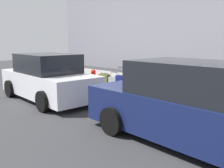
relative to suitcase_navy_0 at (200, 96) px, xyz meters
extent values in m
plane|color=#333335|center=(3.75, 0.68, -0.48)|extent=(40.00, 40.00, 0.00)
cube|color=gray|center=(3.75, -1.82, -0.41)|extent=(18.00, 5.00, 0.14)
cube|color=navy|center=(0.00, 0.00, 0.00)|extent=(0.50, 0.28, 0.68)
cube|color=black|center=(0.00, 0.00, 0.00)|extent=(0.50, 0.07, 0.69)
cylinder|color=gray|center=(-0.21, 0.01, 0.49)|extent=(0.02, 0.02, 0.30)
cylinder|color=gray|center=(0.21, -0.01, 0.49)|extent=(0.02, 0.02, 0.30)
cylinder|color=black|center=(0.00, 0.00, 0.64)|extent=(0.43, 0.05, 0.02)
cylinder|color=black|center=(-0.22, 0.01, -0.32)|extent=(0.05, 0.02, 0.04)
cylinder|color=black|center=(0.22, -0.01, -0.32)|extent=(0.05, 0.02, 0.04)
cube|color=#9EA0A8|center=(0.48, -0.01, -0.02)|extent=(0.35, 0.20, 0.63)
cube|color=black|center=(0.48, -0.01, -0.02)|extent=(0.35, 0.04, 0.65)
cylinder|color=gray|center=(0.33, -0.01, 0.42)|extent=(0.02, 0.02, 0.26)
cylinder|color=gray|center=(0.62, -0.01, 0.42)|extent=(0.02, 0.02, 0.26)
cylinder|color=black|center=(0.48, -0.01, 0.55)|extent=(0.29, 0.03, 0.02)
cylinder|color=black|center=(0.33, -0.01, -0.32)|extent=(0.04, 0.02, 0.04)
cylinder|color=black|center=(0.62, -0.01, -0.32)|extent=(0.04, 0.02, 0.04)
cube|color=#59601E|center=(0.91, 0.10, -0.07)|extent=(0.42, 0.20, 0.53)
cube|color=black|center=(0.91, 0.10, -0.07)|extent=(0.42, 0.06, 0.54)
cylinder|color=gray|center=(0.74, 0.10, 0.29)|extent=(0.02, 0.02, 0.19)
cylinder|color=gray|center=(1.09, 0.09, 0.29)|extent=(0.02, 0.02, 0.19)
cylinder|color=black|center=(0.91, 0.10, 0.39)|extent=(0.35, 0.04, 0.02)
cylinder|color=black|center=(0.73, 0.10, -0.32)|extent=(0.04, 0.02, 0.04)
cylinder|color=black|center=(1.10, 0.09, -0.32)|extent=(0.04, 0.02, 0.04)
cube|color=#0F606B|center=(1.36, 0.01, -0.04)|extent=(0.36, 0.20, 0.61)
cube|color=black|center=(1.36, 0.01, -0.04)|extent=(0.36, 0.04, 0.62)
cylinder|color=gray|center=(1.21, 0.00, 0.37)|extent=(0.02, 0.02, 0.21)
cylinder|color=gray|center=(1.50, 0.01, 0.37)|extent=(0.02, 0.02, 0.21)
cylinder|color=black|center=(1.36, 0.01, 0.48)|extent=(0.29, 0.03, 0.02)
cylinder|color=black|center=(1.21, 0.00, -0.32)|extent=(0.04, 0.02, 0.04)
cylinder|color=black|center=(1.51, 0.01, -0.32)|extent=(0.04, 0.02, 0.04)
cube|color=black|center=(1.78, 0.04, 0.00)|extent=(0.40, 0.23, 0.68)
cube|color=black|center=(1.78, 0.04, 0.00)|extent=(0.40, 0.07, 0.69)
cylinder|color=gray|center=(1.62, 0.05, 0.36)|extent=(0.02, 0.02, 0.04)
cylinder|color=gray|center=(1.95, 0.03, 0.36)|extent=(0.02, 0.02, 0.04)
cylinder|color=black|center=(1.78, 0.04, 0.38)|extent=(0.33, 0.05, 0.02)
cylinder|color=black|center=(1.62, 0.05, -0.32)|extent=(0.05, 0.02, 0.04)
cylinder|color=black|center=(1.95, 0.03, -0.32)|extent=(0.05, 0.02, 0.04)
cube|color=maroon|center=(2.22, 0.09, -0.02)|extent=(0.38, 0.23, 0.64)
cube|color=black|center=(2.22, 0.09, -0.02)|extent=(0.37, 0.07, 0.65)
cylinder|color=gray|center=(2.07, 0.08, 0.41)|extent=(0.02, 0.02, 0.22)
cylinder|color=gray|center=(2.37, 0.10, 0.41)|extent=(0.02, 0.02, 0.22)
cylinder|color=black|center=(2.22, 0.09, 0.52)|extent=(0.31, 0.05, 0.02)
cylinder|color=black|center=(2.06, 0.08, -0.32)|extent=(0.05, 0.02, 0.04)
cylinder|color=black|center=(2.38, 0.10, -0.32)|extent=(0.05, 0.02, 0.04)
cube|color=red|center=(2.65, 0.07, 0.02)|extent=(0.39, 0.20, 0.73)
cube|color=black|center=(2.65, 0.07, 0.02)|extent=(0.39, 0.04, 0.75)
cylinder|color=gray|center=(2.49, 0.07, 0.41)|extent=(0.02, 0.02, 0.04)
cylinder|color=gray|center=(2.82, 0.07, 0.41)|extent=(0.02, 0.02, 0.04)
cylinder|color=black|center=(2.65, 0.07, 0.43)|extent=(0.33, 0.03, 0.02)
cylinder|color=black|center=(2.49, 0.07, -0.32)|extent=(0.04, 0.02, 0.04)
cylinder|color=black|center=(2.82, 0.07, -0.32)|extent=(0.04, 0.02, 0.04)
cube|color=navy|center=(3.09, 0.13, -0.01)|extent=(0.39, 0.25, 0.66)
cube|color=black|center=(3.09, 0.13, -0.01)|extent=(0.39, 0.07, 0.67)
cylinder|color=gray|center=(2.94, 0.15, 0.47)|extent=(0.02, 0.02, 0.31)
cylinder|color=gray|center=(3.25, 0.12, 0.47)|extent=(0.02, 0.02, 0.31)
cylinder|color=black|center=(3.09, 0.13, 0.63)|extent=(0.32, 0.05, 0.02)
cylinder|color=black|center=(2.93, 0.15, -0.32)|extent=(0.05, 0.02, 0.04)
cylinder|color=black|center=(3.26, 0.12, -0.32)|extent=(0.05, 0.02, 0.04)
cube|color=#9EA0A8|center=(3.53, 0.06, -0.07)|extent=(0.40, 0.26, 0.55)
cube|color=black|center=(3.53, 0.06, -0.07)|extent=(0.39, 0.07, 0.56)
cylinder|color=gray|center=(3.37, 0.05, 0.30)|extent=(0.02, 0.02, 0.19)
cylinder|color=gray|center=(3.69, 0.07, 0.30)|extent=(0.02, 0.02, 0.19)
cylinder|color=black|center=(3.53, 0.06, 0.40)|extent=(0.33, 0.04, 0.02)
cylinder|color=black|center=(3.37, 0.05, -0.32)|extent=(0.05, 0.02, 0.04)
cylinder|color=black|center=(3.70, 0.07, -0.32)|extent=(0.05, 0.02, 0.04)
cube|color=#59601E|center=(4.02, 0.12, -0.03)|extent=(0.47, 0.25, 0.62)
cube|color=black|center=(4.02, 0.12, -0.03)|extent=(0.47, 0.07, 0.63)
cylinder|color=gray|center=(3.81, 0.10, 0.30)|extent=(0.02, 0.02, 0.04)
cylinder|color=gray|center=(4.22, 0.13, 0.30)|extent=(0.02, 0.02, 0.04)
cylinder|color=black|center=(4.02, 0.12, 0.32)|extent=(0.40, 0.05, 0.02)
cylinder|color=black|center=(3.81, 0.10, -0.32)|extent=(0.05, 0.02, 0.04)
cylinder|color=black|center=(4.22, 0.13, -0.32)|extent=(0.05, 0.02, 0.04)
cylinder|color=red|center=(4.77, 0.06, -0.04)|extent=(0.20, 0.20, 0.60)
sphere|color=red|center=(4.77, 0.06, 0.31)|extent=(0.21, 0.21, 0.21)
cylinder|color=red|center=(4.92, 0.06, -0.01)|extent=(0.09, 0.10, 0.09)
cylinder|color=red|center=(4.62, 0.06, -0.01)|extent=(0.09, 0.10, 0.09)
cylinder|color=brown|center=(5.39, 0.21, 0.06)|extent=(0.11, 0.11, 0.79)
cube|color=#141E4C|center=(-0.94, 2.38, 0.11)|extent=(4.80, 1.98, 0.84)
cube|color=black|center=(-0.94, 2.38, 0.87)|extent=(2.53, 1.72, 0.68)
cylinder|color=black|center=(0.56, 3.18, -0.16)|extent=(0.65, 0.25, 0.64)
cylinder|color=black|center=(0.47, 1.42, -0.16)|extent=(0.65, 0.25, 0.64)
cube|color=silver|center=(4.59, 2.38, 0.10)|extent=(4.40, 1.98, 0.81)
cube|color=black|center=(4.59, 2.38, 0.83)|extent=(2.32, 1.72, 0.66)
cylinder|color=black|center=(5.97, 3.18, -0.16)|extent=(0.65, 0.25, 0.64)
cylinder|color=black|center=(5.87, 1.42, -0.16)|extent=(0.65, 0.25, 0.64)
cylinder|color=black|center=(3.30, 3.33, -0.16)|extent=(0.65, 0.25, 0.64)
cylinder|color=black|center=(3.21, 1.57, -0.16)|extent=(0.65, 0.25, 0.64)
camera|label=1|loc=(-3.13, 6.94, 1.61)|focal=39.19mm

